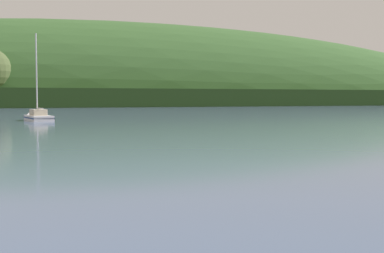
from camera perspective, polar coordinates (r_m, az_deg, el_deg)
name	(u,v)px	position (r m, az deg, el deg)	size (l,w,h in m)	color
far_shoreline_hill	(124,104)	(208.11, -7.72, 2.50)	(489.78, 98.82, 67.45)	#27431B
sailboat_midwater_white	(37,119)	(70.86, -17.09, 0.86)	(3.38, 8.06, 12.80)	white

